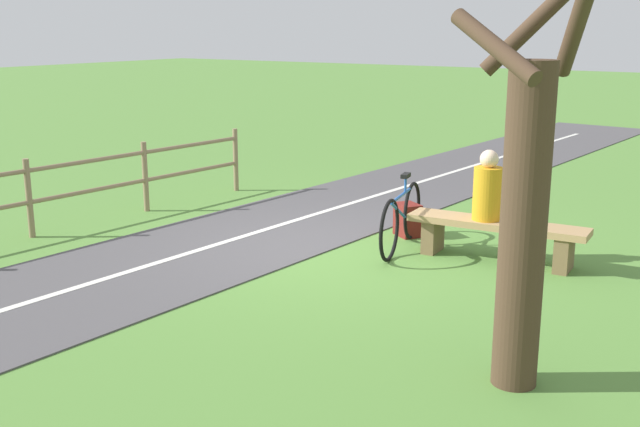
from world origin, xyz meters
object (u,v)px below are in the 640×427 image
at_px(bicycle, 401,218).
at_px(tree_far_right, 525,206).
at_px(person_seated, 488,189).
at_px(bench, 496,232).
at_px(backpack, 408,220).

height_order(bicycle, tree_far_right, tree_far_right).
relative_size(bicycle, tree_far_right, 0.56).
bearing_deg(bicycle, tree_far_right, 28.96).
distance_m(person_seated, bicycle, 1.12).
relative_size(bench, person_seated, 2.56).
relative_size(bench, tree_far_right, 0.67).
bearing_deg(bicycle, person_seated, 87.16).
bearing_deg(bench, person_seated, 0.00).
bearing_deg(tree_far_right, person_seated, -64.50).
bearing_deg(tree_far_right, bench, -66.67).
bearing_deg(person_seated, backpack, -23.39).
bearing_deg(bench, bicycle, 4.80).
relative_size(bicycle, backpack, 4.10).
relative_size(bench, backpack, 4.90).
xyz_separation_m(person_seated, bicycle, (1.01, 0.17, -0.45)).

